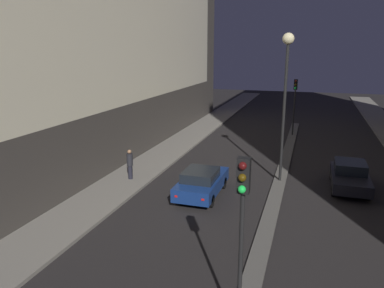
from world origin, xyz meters
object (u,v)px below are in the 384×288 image
(car_right_lane, at_px, (350,176))
(pedestrian_on_left_sidewalk, at_px, (130,163))
(traffic_light_mid, at_px, (295,95))
(car_left_lane, at_px, (202,182))
(traffic_light_near, at_px, (242,209))
(street_lamp, at_px, (286,73))

(car_right_lane, distance_m, pedestrian_on_left_sidewalk, 12.52)
(traffic_light_mid, bearing_deg, car_left_lane, -103.30)
(traffic_light_near, xyz_separation_m, street_lamp, (0.00, 12.76, 2.60))
(street_lamp, relative_size, pedestrian_on_left_sidewalk, 4.69)
(pedestrian_on_left_sidewalk, bearing_deg, car_right_lane, 12.35)
(car_right_lane, bearing_deg, car_left_lane, -154.88)
(car_right_lane, bearing_deg, traffic_light_mid, 106.89)
(traffic_light_mid, distance_m, car_right_lane, 13.35)
(traffic_light_near, distance_m, pedestrian_on_left_sidewalk, 13.49)
(car_left_lane, bearing_deg, street_lamp, 42.29)
(traffic_light_near, distance_m, car_left_lane, 10.48)
(traffic_light_near, xyz_separation_m, car_right_lane, (3.78, 12.87, -2.96))
(traffic_light_mid, bearing_deg, traffic_light_near, -90.00)
(traffic_light_mid, xyz_separation_m, street_lamp, (0.00, -12.57, 2.60))
(traffic_light_mid, distance_m, car_left_lane, 16.71)
(traffic_light_near, height_order, car_left_lane, traffic_light_near)
(traffic_light_mid, distance_m, pedestrian_on_left_sidewalk, 17.53)
(traffic_light_mid, bearing_deg, street_lamp, -90.00)
(traffic_light_mid, bearing_deg, pedestrian_on_left_sidewalk, -119.15)
(car_left_lane, relative_size, pedestrian_on_left_sidewalk, 2.46)
(car_left_lane, bearing_deg, pedestrian_on_left_sidewalk, 169.41)
(pedestrian_on_left_sidewalk, bearing_deg, traffic_light_mid, 60.85)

